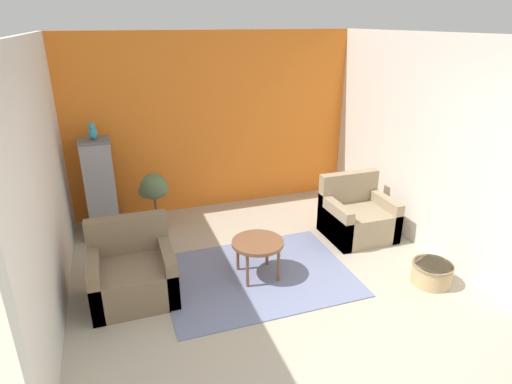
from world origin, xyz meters
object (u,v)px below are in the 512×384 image
Objects in this scene: coffee_table at (258,245)px; potted_plant at (154,194)px; birdcage at (101,191)px; armchair_left at (133,274)px; wicker_basket at (432,272)px; armchair_right at (357,217)px; parrot at (93,132)px.

potted_plant reaches higher than coffee_table.
coffee_table is at bearing -47.48° from birdcage.
armchair_left is 0.65× the size of birdcage.
birdcage is 0.70m from potted_plant.
coffee_table is at bearing 156.61° from wicker_basket.
armchair_right is (1.60, 0.51, -0.13)m from coffee_table.
armchair_left is 3.66× the size of parrot.
parrot reaches higher than birdcage.
coffee_table is 0.69× the size of armchair_left.
wicker_basket is at bearing -23.39° from coffee_table.
potted_plant is at bearing 156.87° from armchair_right.
armchair_right is at bearing 17.68° from coffee_table.
parrot is 1.13m from potted_plant.
coffee_table reaches higher than wicker_basket.
parrot is (0.00, 0.00, 0.82)m from birdcage.
coffee_table is 0.45× the size of birdcage.
coffee_table is at bearing -59.47° from potted_plant.
armchair_right is 3.66× the size of parrot.
birdcage is 5.65× the size of parrot.
armchair_left reaches higher than wicker_basket.
wicker_basket is at bearing -36.74° from parrot.
birdcage reaches higher than armchair_left.
birdcage is at bearing 166.08° from potted_plant.
coffee_table is 0.69× the size of armchair_right.
potted_plant is 1.84× the size of wicker_basket.
coffee_table is 1.69m from armchair_right.
birdcage is (-3.23, 1.26, 0.33)m from armchair_right.
parrot reaches higher than armchair_right.
wicker_basket is at bearing -82.01° from armchair_right.
coffee_table is 1.96m from wicker_basket.
potted_plant is (-2.55, 1.09, 0.27)m from armchair_right.
birdcage reaches higher than armchair_right.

